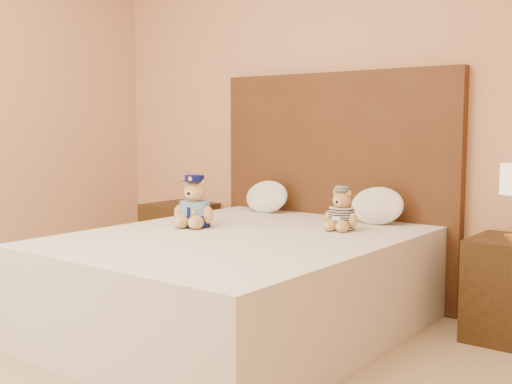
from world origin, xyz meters
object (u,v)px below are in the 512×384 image
(teddy_police, at_px, (195,201))
(teddy_prisoner, at_px, (342,209))
(pillow_right, at_px, (377,204))
(pillow_left, at_px, (267,195))
(nightstand_left, at_px, (180,239))
(bed, at_px, (240,284))

(teddy_police, distance_m, teddy_prisoner, 0.87)
(teddy_police, distance_m, pillow_right, 1.11)
(teddy_police, height_order, pillow_left, teddy_police)
(pillow_right, bearing_deg, nightstand_left, -178.96)
(bed, distance_m, pillow_right, 1.01)
(nightstand_left, height_order, pillow_right, pillow_right)
(nightstand_left, xyz_separation_m, teddy_police, (0.86, -0.74, 0.43))
(teddy_prisoner, height_order, pillow_right, pillow_right)
(teddy_prisoner, xyz_separation_m, pillow_right, (0.05, 0.34, 0.00))
(bed, distance_m, nightstand_left, 1.48)
(nightstand_left, bearing_deg, pillow_right, 1.04)
(teddy_prisoner, bearing_deg, teddy_police, -154.85)
(nightstand_left, bearing_deg, pillow_left, 2.11)
(teddy_prisoner, bearing_deg, pillow_right, 77.59)
(bed, relative_size, pillow_left, 5.91)
(nightstand_left, distance_m, pillow_right, 1.71)
(nightstand_left, height_order, teddy_police, teddy_police)
(teddy_police, xyz_separation_m, pillow_right, (0.80, 0.77, -0.03))
(pillow_left, xyz_separation_m, pillow_right, (0.85, 0.00, 0.00))
(teddy_prisoner, height_order, pillow_left, teddy_prisoner)
(bed, height_order, pillow_left, pillow_left)
(pillow_left, bearing_deg, nightstand_left, -177.89)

